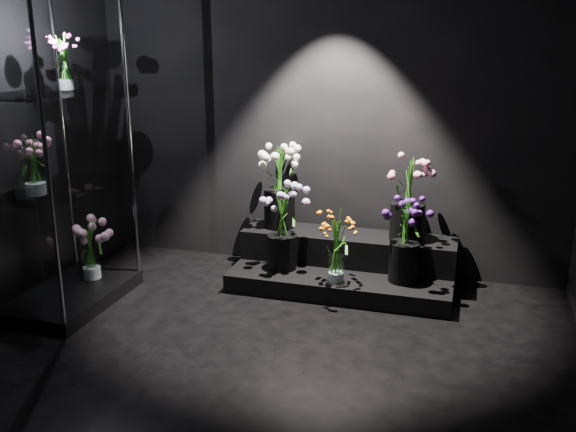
% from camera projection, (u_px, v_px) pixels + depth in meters
% --- Properties ---
extents(floor, '(4.00, 4.00, 0.00)m').
position_uv_depth(floor, '(246.00, 379.00, 3.84)').
color(floor, black).
rests_on(floor, ground).
extents(wall_back, '(4.00, 0.00, 4.00)m').
position_uv_depth(wall_back, '(326.00, 106.00, 5.28)').
color(wall_back, black).
rests_on(wall_back, floor).
extents(display_riser, '(1.76, 0.78, 0.39)m').
position_uv_depth(display_riser, '(345.00, 264.00, 5.24)').
color(display_riser, black).
rests_on(display_riser, floor).
extents(display_case, '(0.63, 1.06, 2.33)m').
position_uv_depth(display_case, '(57.00, 153.00, 4.58)').
color(display_case, black).
rests_on(display_case, floor).
extents(bouquet_orange_bells, '(0.33, 0.33, 0.56)m').
position_uv_depth(bouquet_orange_bells, '(337.00, 246.00, 4.85)').
color(bouquet_orange_bells, white).
rests_on(bouquet_orange_bells, display_riser).
extents(bouquet_lilac, '(0.38, 0.38, 0.67)m').
position_uv_depth(bouquet_lilac, '(282.00, 223.00, 5.10)').
color(bouquet_lilac, black).
rests_on(bouquet_lilac, display_riser).
extents(bouquet_purple, '(0.34, 0.34, 0.64)m').
position_uv_depth(bouquet_purple, '(405.00, 236.00, 4.84)').
color(bouquet_purple, black).
rests_on(bouquet_purple, display_riser).
extents(bouquet_cream_roses, '(0.38, 0.38, 0.68)m').
position_uv_depth(bouquet_cream_roses, '(279.00, 182.00, 5.35)').
color(bouquet_cream_roses, black).
rests_on(bouquet_cream_roses, display_riser).
extents(bouquet_pink_roses, '(0.38, 0.38, 0.65)m').
position_uv_depth(bouquet_pink_roses, '(408.00, 197.00, 5.05)').
color(bouquet_pink_roses, black).
rests_on(bouquet_pink_roses, display_riser).
extents(bouquet_case_pink, '(0.32, 0.32, 0.42)m').
position_uv_depth(bouquet_case_pink, '(33.00, 164.00, 4.40)').
color(bouquet_case_pink, white).
rests_on(bouquet_case_pink, display_case).
extents(bouquet_case_magenta, '(0.26, 0.26, 0.39)m').
position_uv_depth(bouquet_case_magenta, '(64.00, 61.00, 4.53)').
color(bouquet_case_magenta, white).
rests_on(bouquet_case_magenta, display_case).
extents(bouquet_case_base_pink, '(0.36, 0.36, 0.47)m').
position_uv_depth(bouquet_case_base_pink, '(90.00, 249.00, 5.03)').
color(bouquet_case_base_pink, white).
rests_on(bouquet_case_base_pink, display_case).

